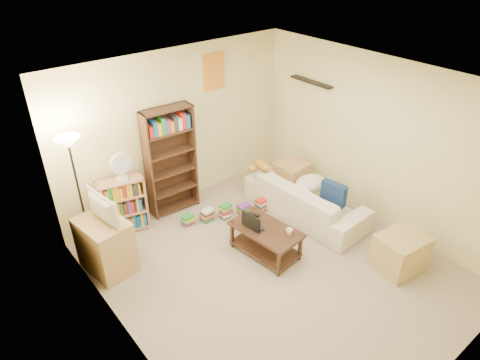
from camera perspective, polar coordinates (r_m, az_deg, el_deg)
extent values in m
plane|color=tan|center=(5.89, 4.50, -11.61)|extent=(4.50, 4.50, 0.00)
cube|color=beige|center=(6.72, -8.35, 6.69)|extent=(4.00, 0.04, 2.50)
cube|color=beige|center=(4.19, 27.44, -13.91)|extent=(4.00, 0.04, 2.50)
cube|color=beige|center=(4.24, -15.26, -10.34)|extent=(0.04, 4.50, 2.50)
cube|color=beige|center=(6.53, 17.93, 4.71)|extent=(0.04, 4.50, 2.50)
cube|color=silver|center=(4.59, 5.79, 12.08)|extent=(4.00, 4.50, 0.04)
cube|color=red|center=(6.81, -3.51, 14.21)|extent=(0.40, 0.02, 0.58)
cube|color=black|center=(6.97, 9.48, 12.78)|extent=(0.12, 0.80, 0.03)
imported|color=beige|center=(6.75, 8.74, -2.50)|extent=(2.07, 0.96, 0.58)
cube|color=navy|center=(6.47, 12.37, -1.77)|extent=(0.17, 0.40, 0.34)
ellipsoid|color=silver|center=(6.77, 9.37, -0.42)|extent=(0.54, 0.38, 0.23)
ellipsoid|color=#C08528|center=(6.86, 2.93, 1.98)|extent=(0.37, 0.18, 0.15)
sphere|color=#C08528|center=(6.72, 1.65, 1.56)|extent=(0.12, 0.12, 0.12)
cube|color=#3E2717|center=(5.86, 3.48, -6.60)|extent=(0.64, 1.02, 0.04)
cube|color=#3E2717|center=(6.06, 3.38, -9.02)|extent=(0.61, 0.97, 0.03)
cube|color=#3E2717|center=(5.64, 5.17, -10.99)|extent=(0.04, 0.04, 0.43)
cube|color=#3E2717|center=(5.92, 8.03, -8.82)|extent=(0.04, 0.04, 0.43)
cube|color=#3E2717|center=(6.07, -1.05, -7.29)|extent=(0.04, 0.04, 0.43)
cube|color=#3E2717|center=(6.34, 1.89, -5.46)|extent=(0.04, 0.04, 0.43)
imported|color=black|center=(5.90, 2.37, -5.89)|extent=(0.34, 0.25, 0.02)
cube|color=white|center=(5.74, 1.46, -5.55)|extent=(0.05, 0.32, 0.21)
imported|color=silver|center=(5.74, 6.57, -6.87)|extent=(0.14, 0.14, 0.09)
cube|color=black|center=(6.08, 1.87, -4.63)|extent=(0.12, 0.18, 0.02)
cube|color=tan|center=(5.90, -17.48, -8.31)|extent=(0.60, 0.77, 0.75)
imported|color=black|center=(5.58, -18.38, -3.77)|extent=(0.68, 0.27, 0.38)
cube|color=#44281A|center=(6.61, -9.20, 2.44)|extent=(0.79, 0.30, 1.72)
cube|color=tan|center=(6.50, -15.33, -3.31)|extent=(0.72, 0.43, 0.87)
cylinder|color=silver|center=(6.27, -15.42, 0.19)|extent=(0.17, 0.17, 0.04)
cylinder|color=silver|center=(6.22, -15.55, 0.98)|extent=(0.02, 0.02, 0.17)
cylinder|color=silver|center=(6.12, -15.63, 2.17)|extent=(0.31, 0.06, 0.31)
cylinder|color=black|center=(6.39, -18.94, -9.40)|extent=(0.27, 0.27, 0.03)
cylinder|color=black|center=(5.90, -20.30, -3.12)|extent=(0.03, 0.03, 1.71)
cone|color=beige|center=(5.48, -21.97, 4.66)|extent=(0.31, 0.31, 0.13)
cube|color=tan|center=(7.32, 6.77, 0.35)|extent=(0.52, 0.52, 0.55)
cube|color=tan|center=(6.10, 20.57, -9.01)|extent=(0.67, 0.58, 0.51)
cube|color=red|center=(6.62, -6.91, -5.29)|extent=(0.19, 0.15, 0.17)
cube|color=#1966B2|center=(6.66, -4.39, -4.71)|extent=(0.19, 0.15, 0.20)
cube|color=gold|center=(6.71, -1.90, -4.13)|extent=(0.19, 0.15, 0.24)
cube|color=#268C33|center=(6.80, 0.54, -3.86)|extent=(0.19, 0.15, 0.18)
cube|color=#7F338C|center=(6.88, 2.92, -3.28)|extent=(0.19, 0.15, 0.22)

